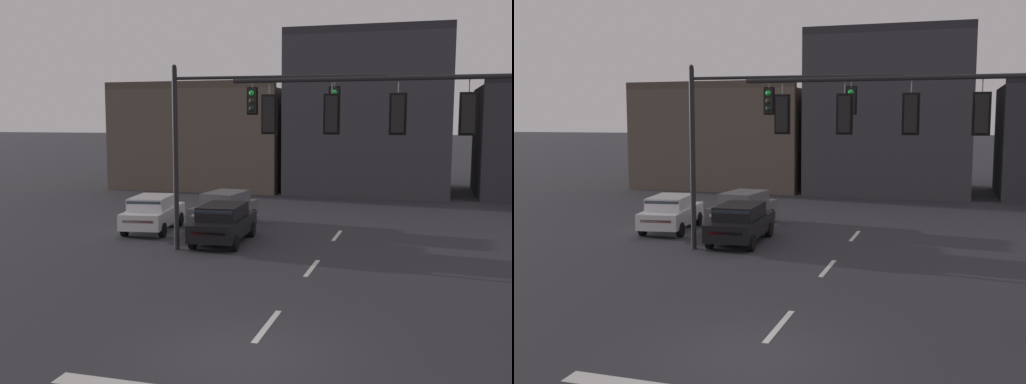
# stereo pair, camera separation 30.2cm
# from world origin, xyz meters

# --- Properties ---
(ground_plane) EXTENTS (400.00, 400.00, 0.00)m
(ground_plane) POSITION_xyz_m (0.00, 0.00, 0.00)
(ground_plane) COLOR #2B2B30
(lane_centreline) EXTENTS (0.16, 26.40, 0.01)m
(lane_centreline) POSITION_xyz_m (0.00, 2.00, 0.00)
(lane_centreline) COLOR silver
(lane_centreline) RESTS_ON ground
(signal_mast_near_side) EXTENTS (7.51, 0.36, 6.67)m
(signal_mast_near_side) POSITION_xyz_m (3.55, 3.27, 4.67)
(signal_mast_near_side) COLOR black
(signal_mast_near_side) RESTS_ON ground
(signal_mast_far_side) EXTENTS (7.94, 0.73, 7.11)m
(signal_mast_far_side) POSITION_xyz_m (-3.36, 9.66, 4.86)
(signal_mast_far_side) COLOR black
(signal_mast_far_side) RESTS_ON ground
(car_lot_nearside) EXTENTS (2.24, 4.58, 1.61)m
(car_lot_nearside) POSITION_xyz_m (-5.55, 15.10, 0.86)
(car_lot_nearside) COLOR slate
(car_lot_nearside) RESTS_ON ground
(car_lot_middle) EXTENTS (2.11, 4.53, 1.61)m
(car_lot_middle) POSITION_xyz_m (-4.28, 11.19, 0.86)
(car_lot_middle) COLOR black
(car_lot_middle) RESTS_ON ground
(car_lot_farside) EXTENTS (2.41, 4.63, 1.61)m
(car_lot_farside) POSITION_xyz_m (-8.23, 12.85, 0.86)
(car_lot_farside) COLOR silver
(car_lot_farside) RESTS_ON ground
(building_row) EXTENTS (44.14, 11.36, 11.00)m
(building_row) POSITION_xyz_m (1.37, 31.86, 4.16)
(building_row) COLOR brown
(building_row) RESTS_ON ground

